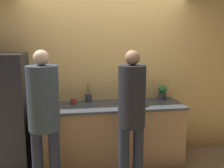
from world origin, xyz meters
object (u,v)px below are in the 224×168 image
Objects in this scene: refrigerator at (1,115)px; utensil_crock at (89,97)px; cup_red at (74,101)px; potted_plant at (162,92)px; person_center at (132,111)px; person_left at (44,112)px; fruit_bowl at (135,102)px; bottle_red at (130,96)px.

utensil_crock is at bearing 9.34° from refrigerator.
utensil_crock is 0.25m from cup_red.
potted_plant is at bearing 2.68° from cup_red.
potted_plant is at bearing 51.67° from person_center.
person_left is (0.66, -0.70, 0.22)m from refrigerator.
refrigerator is at bearing 133.24° from person_left.
person_center is 7.44× the size of potted_plant.
person_center reaches higher than potted_plant.
fruit_bowl is at bearing 25.84° from person_left.
person_center is (1.02, -0.05, -0.03)m from person_left.
refrigerator is 5.46× the size of fruit_bowl.
potted_plant is (1.40, 0.07, 0.08)m from cup_red.
refrigerator reaches higher than bottle_red.
person_left reaches higher than cup_red.
person_center is at bearing -51.05° from cup_red.
utensil_crock reaches higher than bottle_red.
person_left is 1.07m from utensil_crock.
person_center is at bearing -2.60° from person_left.
refrigerator is 8.36× the size of bottle_red.
cup_red is at bearing 66.95° from person_left.
refrigerator reaches higher than potted_plant.
person_left is at bearing -122.23° from utensil_crock.
bottle_red is (0.19, 0.93, -0.03)m from person_center.
potted_plant is at bearing -1.90° from utensil_crock.
refrigerator is at bearing -176.12° from potted_plant.
fruit_bowl is 0.58m from potted_plant.
cup_red is (-0.68, 0.84, -0.06)m from person_center.
person_left is 0.87m from cup_red.
bottle_red is 2.24× the size of cup_red.
fruit_bowl is 1.31× the size of potted_plant.
bottle_red is at bearing 35.99° from person_left.
potted_plant is at bearing 3.88° from refrigerator.
fruit_bowl is 0.29m from bottle_red.
utensil_crock is at bearing 155.02° from fruit_bowl.
utensil_crock reaches higher than fruit_bowl.
cup_red is (-0.23, -0.10, -0.03)m from utensil_crock.
refrigerator is 1.25m from utensil_crock.
bottle_red reaches higher than cup_red.
refrigerator is at bearing -174.43° from cup_red.
utensil_crock is 1.28× the size of potted_plant.
person_center is at bearing -23.96° from refrigerator.
potted_plant reaches higher than cup_red.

